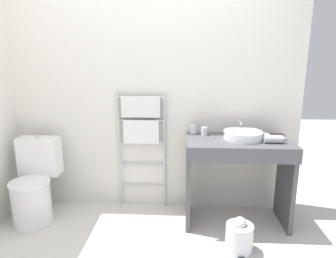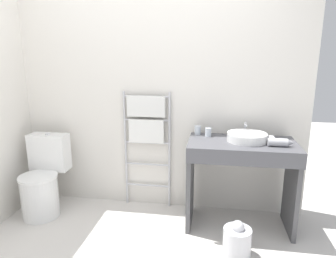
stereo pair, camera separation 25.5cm
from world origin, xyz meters
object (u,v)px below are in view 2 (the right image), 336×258
object	(u,v)px
towel_radiator	(146,127)
cup_near_wall	(198,130)
cup_near_edge	(208,132)
sink_basin	(247,137)
trash_bin	(237,241)
hair_dryer	(279,142)
toilet	(43,181)

from	to	relation	value
towel_radiator	cup_near_wall	bearing A→B (deg)	-5.51
towel_radiator	cup_near_edge	size ratio (longest dim) A/B	15.06
sink_basin	cup_near_edge	distance (m)	0.37
cup_near_wall	towel_radiator	bearing A→B (deg)	174.49
cup_near_edge	trash_bin	world-z (taller)	cup_near_edge
hair_dryer	sink_basin	bearing A→B (deg)	157.30
trash_bin	toilet	bearing A→B (deg)	168.09
sink_basin	cup_near_wall	world-z (taller)	cup_near_wall
sink_basin	trash_bin	world-z (taller)	sink_basin
cup_near_wall	hair_dryer	bearing A→B (deg)	-21.68
toilet	hair_dryer	distance (m)	2.32
sink_basin	toilet	bearing A→B (deg)	-177.44
towel_radiator	sink_basin	xyz separation A→B (m)	(0.99, -0.23, 0.00)
trash_bin	cup_near_wall	bearing A→B (deg)	119.29
towel_radiator	hair_dryer	distance (m)	1.29
sink_basin	hair_dryer	size ratio (longest dim) A/B	1.63
sink_basin	cup_near_edge	bearing A→B (deg)	161.45
cup_near_edge	hair_dryer	bearing A→B (deg)	-20.33
cup_near_edge	towel_radiator	bearing A→B (deg)	170.24
toilet	cup_near_wall	size ratio (longest dim) A/B	9.46
toilet	cup_near_wall	bearing A→B (deg)	9.72
toilet	cup_near_wall	xyz separation A→B (m)	(1.55, 0.27, 0.54)
towel_radiator	hair_dryer	world-z (taller)	towel_radiator
toilet	trash_bin	world-z (taller)	toilet
hair_dryer	trash_bin	size ratio (longest dim) A/B	0.70
toilet	sink_basin	distance (m)	2.08
hair_dryer	trash_bin	world-z (taller)	hair_dryer
sink_basin	trash_bin	distance (m)	0.90
toilet	cup_near_wall	distance (m)	1.66
towel_radiator	trash_bin	bearing A→B (deg)	-38.57
cup_near_wall	cup_near_edge	size ratio (longest dim) A/B	1.04
cup_near_wall	hair_dryer	xyz separation A→B (m)	(0.71, -0.28, -0.01)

